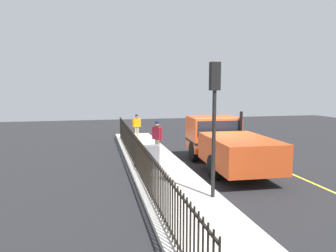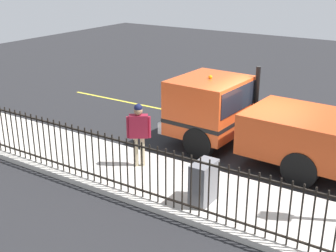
{
  "view_description": "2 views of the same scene",
  "coord_description": "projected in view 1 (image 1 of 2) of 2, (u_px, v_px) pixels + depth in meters",
  "views": [
    {
      "loc": [
        5.48,
        12.68,
        3.53
      ],
      "look_at": [
        2.15,
        -1.74,
        1.75
      ],
      "focal_mm": 32.93,
      "sensor_mm": 36.0,
      "label": 1
    },
    {
      "loc": [
        11.4,
        4.25,
        5.39
      ],
      "look_at": [
        2.1,
        -1.78,
        1.31
      ],
      "focal_mm": 46.99,
      "sensor_mm": 36.0,
      "label": 2
    }
  ],
  "objects": [
    {
      "name": "sidewalk_slab",
      "position": [
        160.0,
        170.0,
        13.25
      ],
      "size": [
        2.52,
        21.25,
        0.15
      ],
      "primitive_type": "cube",
      "color": "beige",
      "rests_on": "ground"
    },
    {
      "name": "traffic_light_near",
      "position": [
        214.0,
        103.0,
        9.35
      ],
      "size": [
        0.31,
        0.22,
        4.19
      ],
      "rotation": [
        0.0,
        0.0,
        3.18
      ],
      "color": "black",
      "rests_on": "sidewalk_slab"
    },
    {
      "name": "worker_standing",
      "position": [
        157.0,
        134.0,
        15.54
      ],
      "size": [
        0.47,
        0.56,
        1.79
      ],
      "rotation": [
        0.0,
        0.0,
        2.17
      ],
      "color": "maroon",
      "rests_on": "sidewalk_slab"
    },
    {
      "name": "ground_plane",
      "position": [
        223.0,
        168.0,
        13.91
      ],
      "size": [
        46.76,
        46.76,
        0.0
      ],
      "primitive_type": "plane",
      "color": "#232326",
      "rests_on": "ground"
    },
    {
      "name": "iron_fence",
      "position": [
        136.0,
        153.0,
        12.93
      ],
      "size": [
        0.04,
        18.1,
        1.42
      ],
      "color": "black",
      "rests_on": "sidewalk_slab"
    },
    {
      "name": "pedestrian_distant",
      "position": [
        137.0,
        123.0,
        21.4
      ],
      "size": [
        0.6,
        0.3,
        1.63
      ],
      "rotation": [
        0.0,
        0.0,
        0.21
      ],
      "color": "orange",
      "rests_on": "sidewalk_slab"
    },
    {
      "name": "utility_cabinet",
      "position": [
        150.0,
        157.0,
        13.08
      ],
      "size": [
        0.74,
        0.42,
        1.01
      ],
      "primitive_type": "cube",
      "color": "slate",
      "rests_on": "sidewalk_slab"
    },
    {
      "name": "work_truck",
      "position": [
        224.0,
        141.0,
        13.96
      ],
      "size": [
        2.64,
        6.46,
        2.48
      ],
      "rotation": [
        0.0,
        0.0,
        3.09
      ],
      "color": "#D84C1E",
      "rests_on": "ground"
    },
    {
      "name": "lane_marking",
      "position": [
        270.0,
        165.0,
        14.44
      ],
      "size": [
        0.12,
        19.13,
        0.01
      ],
      "primitive_type": "cube",
      "color": "yellow",
      "rests_on": "ground"
    },
    {
      "name": "traffic_cone",
      "position": [
        234.0,
        147.0,
        16.8
      ],
      "size": [
        0.5,
        0.5,
        0.71
      ],
      "primitive_type": "cone",
      "color": "orange",
      "rests_on": "ground"
    }
  ]
}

